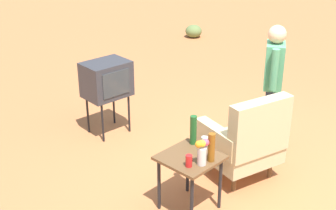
# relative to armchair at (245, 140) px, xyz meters

# --- Properties ---
(ground_plane) EXTENTS (60.00, 60.00, 0.00)m
(ground_plane) POSITION_rel_armchair_xyz_m (-0.19, 0.04, -0.50)
(ground_plane) COLOR #B76B3D
(armchair) EXTENTS (0.94, 0.95, 1.06)m
(armchair) POSITION_rel_armchair_xyz_m (0.00, 0.00, 0.00)
(armchair) COLOR brown
(armchair) RESTS_ON ground
(side_table) EXTENTS (0.56, 0.56, 0.63)m
(side_table) POSITION_rel_armchair_xyz_m (0.88, -0.06, 0.04)
(side_table) COLOR black
(side_table) RESTS_ON ground
(tv_on_stand) EXTENTS (0.63, 0.49, 1.03)m
(tv_on_stand) POSITION_rel_armchair_xyz_m (0.34, -2.03, 0.28)
(tv_on_stand) COLOR black
(tv_on_stand) RESTS_ON ground
(person_standing) EXTENTS (0.50, 0.38, 1.64)m
(person_standing) POSITION_rel_armchair_xyz_m (-0.80, -0.19, 0.44)
(person_standing) COLOR #2D3347
(person_standing) RESTS_ON ground
(soda_can_red) EXTENTS (0.07, 0.07, 0.12)m
(soda_can_red) POSITION_rel_armchair_xyz_m (1.04, 0.06, 0.19)
(soda_can_red) COLOR red
(soda_can_red) RESTS_ON side_table
(bottle_wine_green) EXTENTS (0.07, 0.07, 0.32)m
(bottle_wine_green) POSITION_rel_armchair_xyz_m (0.66, -0.22, 0.29)
(bottle_wine_green) COLOR #1E5623
(bottle_wine_green) RESTS_ON side_table
(bottle_tall_amber) EXTENTS (0.07, 0.07, 0.30)m
(bottle_tall_amber) POSITION_rel_armchair_xyz_m (0.81, 0.14, 0.28)
(bottle_tall_amber) COLOR brown
(bottle_tall_amber) RESTS_ON side_table
(bottle_short_clear) EXTENTS (0.06, 0.06, 0.20)m
(bottle_short_clear) POSITION_rel_armchair_xyz_m (0.76, 0.02, 0.23)
(bottle_short_clear) COLOR silver
(bottle_short_clear) RESTS_ON side_table
(flower_vase) EXTENTS (0.14, 0.10, 0.27)m
(flower_vase) POSITION_rel_armchair_xyz_m (0.92, 0.12, 0.28)
(flower_vase) COLOR silver
(flower_vase) RESTS_ON side_table
(shrub_far) EXTENTS (0.39, 0.39, 0.30)m
(shrub_far) POSITION_rel_armchair_xyz_m (-4.17, -4.37, -0.35)
(shrub_far) COLOR olive
(shrub_far) RESTS_ON ground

